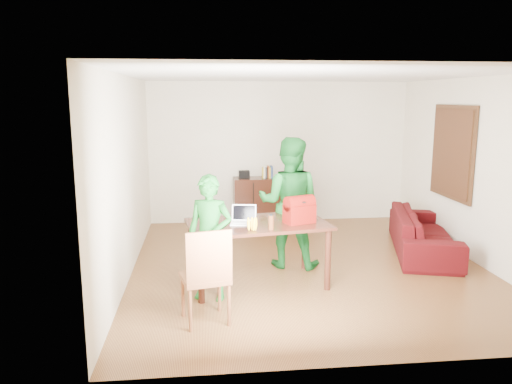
{
  "coord_description": "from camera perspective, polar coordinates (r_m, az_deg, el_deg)",
  "views": [
    {
      "loc": [
        -1.49,
        -6.79,
        2.41
      ],
      "look_at": [
        -0.8,
        -0.43,
        1.19
      ],
      "focal_mm": 35.0,
      "sensor_mm": 36.0,
      "label": 1
    }
  ],
  "objects": [
    {
      "name": "bottle",
      "position": [
        6.06,
        1.73,
        -3.4
      ],
      "size": [
        0.08,
        0.08,
        0.2
      ],
      "primitive_type": "cylinder",
      "rotation": [
        0.0,
        0.0,
        0.26
      ],
      "color": "#532813",
      "rests_on": "table"
    },
    {
      "name": "person_near",
      "position": [
        6.0,
        -5.31,
        -5.24
      ],
      "size": [
        0.64,
        0.52,
        1.52
      ],
      "primitive_type": "imported",
      "rotation": [
        0.0,
        0.0,
        -0.33
      ],
      "color": "#155F1D",
      "rests_on": "ground"
    },
    {
      "name": "table",
      "position": [
        6.43,
        0.19,
        -4.45
      ],
      "size": [
        1.9,
        1.25,
        0.83
      ],
      "rotation": [
        0.0,
        0.0,
        0.15
      ],
      "color": "black",
      "rests_on": "ground"
    },
    {
      "name": "red_bag",
      "position": [
        6.39,
        4.98,
        -2.31
      ],
      "size": [
        0.43,
        0.34,
        0.28
      ],
      "primitive_type": "cube",
      "rotation": [
        0.0,
        0.0,
        0.36
      ],
      "color": "maroon",
      "rests_on": "table"
    },
    {
      "name": "room",
      "position": [
        7.17,
        5.96,
        1.88
      ],
      "size": [
        5.2,
        5.7,
        2.9
      ],
      "color": "#401D10",
      "rests_on": "ground"
    },
    {
      "name": "sofa",
      "position": [
        8.28,
        18.62,
        -4.4
      ],
      "size": [
        1.44,
        2.35,
        0.64
      ],
      "primitive_type": "imported",
      "rotation": [
        0.0,
        0.0,
        1.29
      ],
      "color": "#380708",
      "rests_on": "ground"
    },
    {
      "name": "person_far",
      "position": [
        7.12,
        3.8,
        -1.21
      ],
      "size": [
        1.08,
        0.96,
        1.86
      ],
      "primitive_type": "imported",
      "rotation": [
        0.0,
        0.0,
        2.82
      ],
      "color": "#156120",
      "rests_on": "ground"
    },
    {
      "name": "bananas",
      "position": [
        6.02,
        -0.44,
        -4.13
      ],
      "size": [
        0.17,
        0.11,
        0.06
      ],
      "primitive_type": null,
      "rotation": [
        0.0,
        0.0,
        -0.05
      ],
      "color": "gold",
      "rests_on": "table"
    },
    {
      "name": "chair",
      "position": [
        5.53,
        -5.77,
        -11.58
      ],
      "size": [
        0.58,
        0.56,
        1.07
      ],
      "rotation": [
        0.0,
        0.0,
        0.23
      ],
      "color": "brown",
      "rests_on": "ground"
    },
    {
      "name": "laptop",
      "position": [
        6.33,
        -1.48,
        -3.28
      ],
      "size": [
        0.35,
        0.27,
        0.22
      ],
      "rotation": [
        0.0,
        0.0,
        -0.16
      ],
      "color": "white",
      "rests_on": "table"
    }
  ]
}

